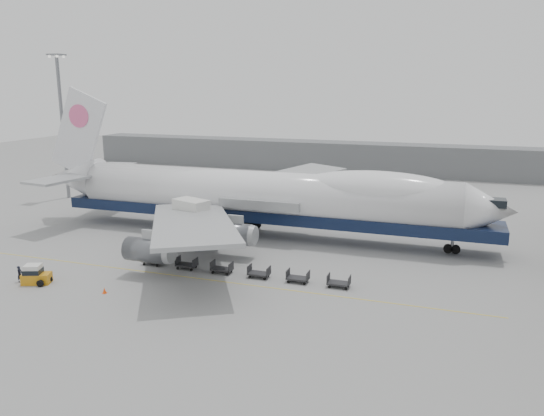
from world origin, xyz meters
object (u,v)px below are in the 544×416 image
at_px(airliner, 265,195).
at_px(baggage_tug, 35,275).
at_px(catering_truck, 192,220).
at_px(ground_worker, 20,274).

bearing_deg(airliner, baggage_tug, -123.76).
bearing_deg(catering_truck, baggage_tug, -98.37).
bearing_deg(airliner, catering_truck, -134.22).
distance_m(airliner, catering_truck, 10.67).
height_order(airliner, ground_worker, airliner).
relative_size(baggage_tug, ground_worker, 1.80).
bearing_deg(ground_worker, airliner, -47.46).
height_order(baggage_tug, ground_worker, baggage_tug).
distance_m(airliner, ground_worker, 31.39).
bearing_deg(airliner, ground_worker, -126.50).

